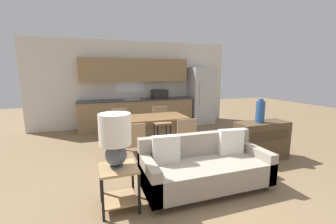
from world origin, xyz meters
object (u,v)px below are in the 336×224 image
(dining_table, at_px, (149,120))
(dining_chair_near_left, at_px, (133,142))
(couch, at_px, (204,167))
(dining_chair_far_left, at_px, (121,123))
(dining_chair_near_right, at_px, (184,136))
(refrigerator, at_px, (201,96))
(vase, at_px, (260,112))
(side_table, at_px, (119,181))
(table_lamp, at_px, (115,136))
(credenza, at_px, (261,141))
(dining_chair_far_right, at_px, (161,121))

(dining_table, xyz_separation_m, dining_chair_near_left, (-0.52, -0.81, -0.21))
(dining_table, distance_m, couch, 1.96)
(dining_chair_far_left, relative_size, dining_chair_near_right, 1.00)
(refrigerator, relative_size, vase, 4.07)
(side_table, distance_m, dining_chair_near_left, 1.27)
(vase, bearing_deg, couch, -158.01)
(table_lamp, bearing_deg, credenza, 13.89)
(credenza, xyz_separation_m, dining_chair_far_right, (-1.46, 2.01, 0.10))
(credenza, distance_m, dining_chair_near_right, 1.55)
(refrigerator, relative_size, dining_chair_far_left, 2.25)
(couch, height_order, dining_chair_far_left, dining_chair_far_left)
(refrigerator, relative_size, dining_table, 1.17)
(dining_chair_near_right, bearing_deg, dining_chair_near_left, 2.81)
(vase, bearing_deg, dining_chair_far_left, 139.29)
(refrigerator, xyz_separation_m, dining_table, (-2.40, -2.16, -0.25))
(table_lamp, relative_size, dining_chair_near_right, 0.81)
(side_table, xyz_separation_m, dining_chair_far_right, (1.45, 2.76, 0.11))
(refrigerator, distance_m, dining_chair_near_left, 4.19)
(side_table, relative_size, dining_chair_near_left, 0.66)
(refrigerator, height_order, vase, refrigerator)
(credenza, bearing_deg, couch, -158.80)
(couch, bearing_deg, dining_chair_near_right, 81.15)
(table_lamp, distance_m, dining_chair_far_right, 3.14)
(side_table, xyz_separation_m, dining_chair_near_right, (1.45, 1.26, 0.11))
(side_table, relative_size, vase, 1.19)
(side_table, relative_size, dining_chair_far_left, 0.66)
(table_lamp, bearing_deg, vase, 14.11)
(refrigerator, height_order, dining_chair_far_left, refrigerator)
(couch, distance_m, dining_chair_far_right, 2.66)
(dining_chair_far_right, bearing_deg, credenza, -54.17)
(refrigerator, distance_m, dining_chair_far_right, 2.39)
(dining_chair_far_left, xyz_separation_m, dining_chair_far_right, (1.04, -0.04, 0.00))
(couch, xyz_separation_m, dining_chair_near_right, (0.18, 1.15, 0.15))
(table_lamp, height_order, dining_chair_far_right, table_lamp)
(vase, bearing_deg, refrigerator, 81.44)
(dining_chair_far_left, height_order, dining_chair_far_right, same)
(dining_chair_far_left, distance_m, dining_chair_near_left, 1.61)
(dining_chair_far_right, xyz_separation_m, dining_chair_near_right, (0.00, -1.50, 0.00))
(dining_chair_far_left, bearing_deg, refrigerator, 20.88)
(refrigerator, bearing_deg, couch, -116.96)
(dining_chair_far_right, height_order, dining_chair_near_right, same)
(couch, bearing_deg, vase, 21.99)
(dining_table, distance_m, dining_chair_near_left, 0.98)
(refrigerator, distance_m, couch, 4.59)
(table_lamp, bearing_deg, dining_chair_near_left, 69.79)
(refrigerator, distance_m, credenza, 3.49)
(couch, height_order, dining_chair_near_right, dining_chair_near_right)
(table_lamp, bearing_deg, dining_chair_far_left, 81.21)
(refrigerator, distance_m, side_table, 5.36)
(dining_chair_near_right, bearing_deg, side_table, 40.44)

